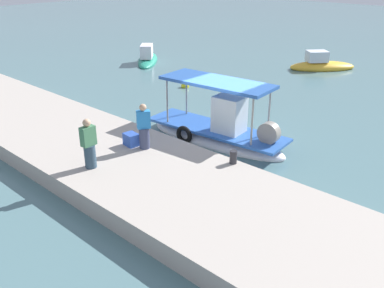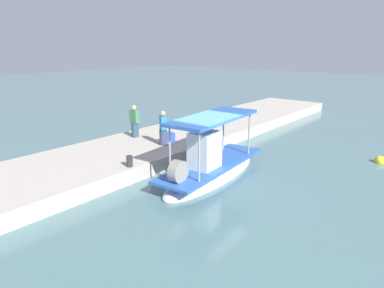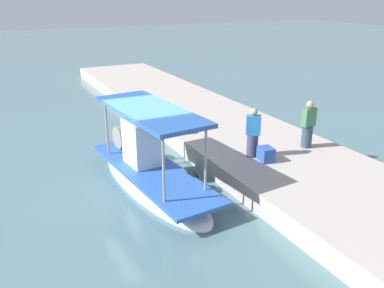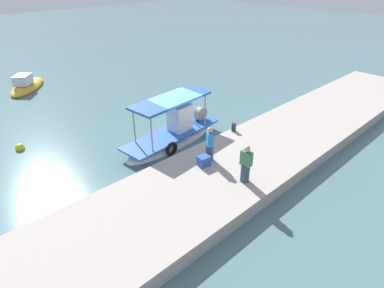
% 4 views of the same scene
% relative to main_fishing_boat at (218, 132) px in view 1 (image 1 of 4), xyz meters
% --- Properties ---
extents(ground_plane, '(120.00, 120.00, 0.00)m').
position_rel_main_fishing_boat_xyz_m(ground_plane, '(0.21, 0.03, -0.44)').
color(ground_plane, slate).
extents(dock_quay, '(36.00, 4.70, 0.61)m').
position_rel_main_fishing_boat_xyz_m(dock_quay, '(0.21, -4.22, -0.13)').
color(dock_quay, '#B2A79C').
rests_on(dock_quay, ground_plane).
extents(main_fishing_boat, '(6.21, 2.19, 2.83)m').
position_rel_main_fishing_boat_xyz_m(main_fishing_boat, '(0.00, 0.00, 0.00)').
color(main_fishing_boat, silver).
rests_on(main_fishing_boat, ground_plane).
extents(fisherman_near_bollard, '(0.50, 0.52, 1.61)m').
position_rel_main_fishing_boat_xyz_m(fisherman_near_bollard, '(-0.66, -3.25, 0.91)').
color(fisherman_near_bollard, '#3B4260').
rests_on(fisherman_near_bollard, dock_quay).
extents(fisherman_by_crate, '(0.37, 0.47, 1.62)m').
position_rel_main_fishing_boat_xyz_m(fisherman_by_crate, '(-0.80, -5.38, 0.91)').
color(fisherman_by_crate, '#2F4657').
rests_on(fisherman_by_crate, dock_quay).
extents(mooring_bollard, '(0.24, 0.24, 0.44)m').
position_rel_main_fishing_boat_xyz_m(mooring_bollard, '(2.36, -2.13, 0.39)').
color(mooring_bollard, '#2D2D33').
rests_on(mooring_bollard, dock_quay).
extents(cargo_crate, '(0.55, 0.46, 0.44)m').
position_rel_main_fishing_boat_xyz_m(cargo_crate, '(-1.18, -3.41, 0.40)').
color(cargo_crate, '#2D51B0').
rests_on(cargo_crate, dock_quay).
extents(marker_buoy, '(0.45, 0.45, 0.45)m').
position_rel_main_fishing_boat_xyz_m(marker_buoy, '(-6.30, 4.82, -0.35)').
color(marker_buoy, yellow).
rests_on(marker_buoy, ground_plane).
extents(moored_boat_near, '(4.23, 4.46, 1.52)m').
position_rel_main_fishing_boat_xyz_m(moored_boat_near, '(-12.77, 7.81, -0.22)').
color(moored_boat_near, '#258C70').
rests_on(moored_boat_near, ground_plane).
extents(moored_boat_mid, '(4.17, 4.33, 1.45)m').
position_rel_main_fishing_boat_xyz_m(moored_boat_mid, '(-2.63, 14.12, -0.21)').
color(moored_boat_mid, gold).
rests_on(moored_boat_mid, ground_plane).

